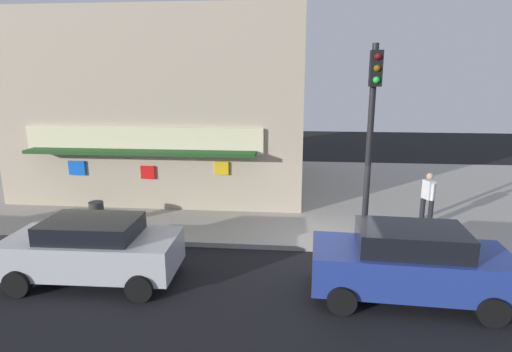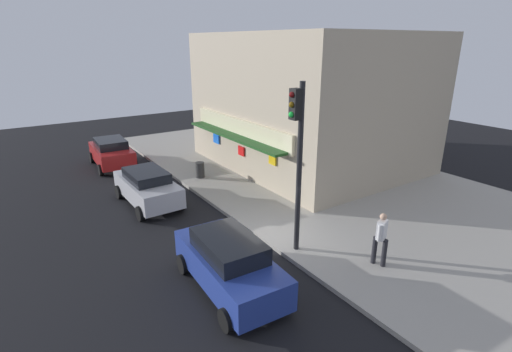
{
  "view_description": "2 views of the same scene",
  "coord_description": "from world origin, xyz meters",
  "px_view_note": "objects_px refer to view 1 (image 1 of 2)",
  "views": [
    {
      "loc": [
        -1.05,
        -11.36,
        4.99
      ],
      "look_at": [
        -2.25,
        1.15,
        1.98
      ],
      "focal_mm": 28.91,
      "sensor_mm": 36.0,
      "label": 1
    },
    {
      "loc": [
        10.14,
        -7.25,
        7.05
      ],
      "look_at": [
        -1.81,
        0.81,
        1.97
      ],
      "focal_mm": 26.98,
      "sensor_mm": 36.0,
      "label": 2
    }
  ],
  "objects_px": {
    "traffic_light": "(372,121)",
    "parked_car_silver": "(93,249)",
    "trash_can": "(97,214)",
    "pedestrian": "(428,197)",
    "parked_car_blue": "(409,263)"
  },
  "relations": [
    {
      "from": "traffic_light",
      "to": "parked_car_silver",
      "type": "height_order",
      "value": "traffic_light"
    },
    {
      "from": "pedestrian",
      "to": "parked_car_silver",
      "type": "relative_size",
      "value": 0.43
    },
    {
      "from": "trash_can",
      "to": "parked_car_silver",
      "type": "height_order",
      "value": "parked_car_silver"
    },
    {
      "from": "trash_can",
      "to": "parked_car_blue",
      "type": "bearing_deg",
      "value": -21.12
    },
    {
      "from": "trash_can",
      "to": "parked_car_silver",
      "type": "bearing_deg",
      "value": -64.81
    },
    {
      "from": "parked_car_blue",
      "to": "traffic_light",
      "type": "bearing_deg",
      "value": 100.11
    },
    {
      "from": "parked_car_silver",
      "to": "parked_car_blue",
      "type": "bearing_deg",
      "value": -1.21
    },
    {
      "from": "parked_car_blue",
      "to": "parked_car_silver",
      "type": "xyz_separation_m",
      "value": [
        -7.57,
        0.16,
        -0.04
      ]
    },
    {
      "from": "traffic_light",
      "to": "trash_can",
      "type": "xyz_separation_m",
      "value": [
        -8.64,
        0.63,
        -3.24
      ]
    },
    {
      "from": "pedestrian",
      "to": "parked_car_blue",
      "type": "distance_m",
      "value": 4.9
    },
    {
      "from": "pedestrian",
      "to": "parked_car_silver",
      "type": "distance_m",
      "value": 10.32
    },
    {
      "from": "trash_can",
      "to": "parked_car_blue",
      "type": "height_order",
      "value": "parked_car_blue"
    },
    {
      "from": "pedestrian",
      "to": "parked_car_blue",
      "type": "relative_size",
      "value": 0.41
    },
    {
      "from": "traffic_light",
      "to": "trash_can",
      "type": "height_order",
      "value": "traffic_light"
    },
    {
      "from": "trash_can",
      "to": "pedestrian",
      "type": "bearing_deg",
      "value": 5.38
    }
  ]
}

